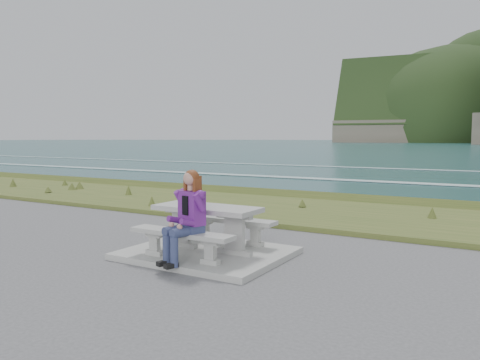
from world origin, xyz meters
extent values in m
cube|color=#989994|center=(0.00, 0.00, 0.05)|extent=(2.60, 2.10, 0.10)
cube|color=#989994|center=(-0.54, 0.00, 0.14)|extent=(0.62, 0.12, 0.08)
cube|color=#989994|center=(-0.54, 0.00, 0.44)|extent=(0.34, 0.09, 0.51)
cube|color=#989994|center=(-0.54, 0.00, 0.73)|extent=(0.62, 0.12, 0.08)
cube|color=#989994|center=(0.54, 0.00, 0.14)|extent=(0.62, 0.12, 0.08)
cube|color=#989994|center=(0.54, 0.00, 0.44)|extent=(0.34, 0.09, 0.51)
cube|color=#989994|center=(0.54, 0.00, 0.73)|extent=(0.62, 0.12, 0.08)
cube|color=#989994|center=(0.00, 0.00, 0.81)|extent=(1.80, 0.75, 0.08)
cube|color=#989994|center=(-0.54, -0.70, 0.14)|extent=(0.30, 0.12, 0.08)
cube|color=#989994|center=(-0.54, -0.70, 0.29)|extent=(0.17, 0.09, 0.22)
cube|color=#989994|center=(-0.54, -0.70, 0.44)|extent=(0.30, 0.12, 0.08)
cube|color=#989994|center=(0.54, -0.70, 0.14)|extent=(0.30, 0.12, 0.08)
cube|color=#989994|center=(0.54, -0.70, 0.29)|extent=(0.17, 0.09, 0.22)
cube|color=#989994|center=(0.54, -0.70, 0.44)|extent=(0.30, 0.12, 0.08)
cube|color=#989994|center=(0.00, -0.70, 0.52)|extent=(1.80, 0.35, 0.07)
cube|color=#989994|center=(-0.54, 0.70, 0.14)|extent=(0.30, 0.12, 0.08)
cube|color=#989994|center=(-0.54, 0.70, 0.29)|extent=(0.17, 0.09, 0.22)
cube|color=#989994|center=(-0.54, 0.70, 0.44)|extent=(0.30, 0.12, 0.08)
cube|color=#989994|center=(0.54, 0.70, 0.14)|extent=(0.30, 0.12, 0.08)
cube|color=#989994|center=(0.54, 0.70, 0.29)|extent=(0.17, 0.09, 0.22)
cube|color=#989994|center=(0.54, 0.70, 0.44)|extent=(0.30, 0.12, 0.08)
cube|color=#989994|center=(0.00, 0.70, 0.52)|extent=(1.80, 0.35, 0.07)
cube|color=#36521E|center=(0.00, 5.00, 0.00)|extent=(160.00, 4.50, 0.22)
cube|color=#635A4A|center=(0.00, 7.90, 0.00)|extent=(160.00, 0.80, 2.20)
cube|color=white|center=(0.00, 14.00, -1.74)|extent=(220.00, 3.00, 0.06)
cube|color=white|center=(0.00, 22.00, -1.74)|extent=(220.00, 2.00, 0.06)
cube|color=white|center=(0.00, 34.00, -1.74)|extent=(220.00, 1.40, 0.06)
cube|color=white|center=(0.00, 52.00, -1.74)|extent=(220.00, 1.00, 0.06)
cube|color=#635A4A|center=(-40.00, 440.00, 7.20)|extent=(201.55, 149.04, 18.00)
ellipsoid|color=#1E3216|center=(-40.00, 440.00, 10.20)|extent=(211.86, 162.91, 142.95)
cube|color=navy|center=(0.13, -0.90, 0.38)|extent=(0.54, 0.76, 0.57)
cube|color=#6A1F86|center=(0.19, -0.68, 0.92)|extent=(0.45, 0.33, 0.52)
sphere|color=tan|center=(0.19, -0.70, 1.38)|extent=(0.22, 0.22, 0.22)
sphere|color=#581F14|center=(0.20, -0.68, 1.39)|extent=(0.24, 0.24, 0.24)
camera|label=1|loc=(4.41, -6.36, 1.98)|focal=35.00mm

